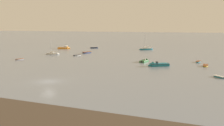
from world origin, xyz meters
name	(u,v)px	position (x,y,z in m)	size (l,w,h in m)	color
ground_plane	(49,82)	(0.00, 0.00, 0.00)	(800.00, 800.00, 0.00)	gray
sailboat_moored_0	(52,54)	(-27.82, 40.44, 0.25)	(5.29, 3.99, 5.81)	white
motorboat_moored_0	(65,48)	(-36.57, 63.09, 0.35)	(6.32, 3.17, 2.30)	orange
rowboat_moored_0	(94,48)	(-25.46, 71.33, 0.17)	(4.01, 3.38, 0.62)	navy
sailboat_moored_1	(146,49)	(0.19, 73.08, 0.33)	(6.53, 6.00, 7.60)	#197084
motorboat_moored_1	(156,65)	(15.17, 27.34, 0.28)	(5.99, 4.92, 2.01)	#197084
rowboat_moored_1	(206,66)	(27.50, 32.10, 0.16)	(1.34, 3.75, 0.59)	gold
rowboat_moored_2	(77,55)	(-16.84, 40.04, 0.13)	(2.66, 3.16, 0.49)	white
motorboat_moored_2	(145,61)	(10.05, 34.49, 0.21)	(2.11, 4.64, 1.54)	#23602D
rowboat_moored_3	(87,53)	(-18.11, 49.97, 0.20)	(3.05, 4.89, 0.73)	navy
rowboat_moored_6	(219,77)	(30.90, 17.11, 0.13)	(2.83, 2.78, 0.47)	#197084
rowboat_moored_7	(198,62)	(25.16, 39.43, 0.14)	(1.57, 3.46, 0.53)	#197084
rowboat_moored_8	(20,59)	(-28.46, 23.57, 0.13)	(1.99, 3.12, 0.47)	gray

